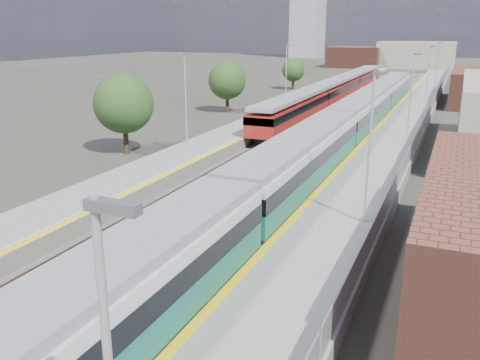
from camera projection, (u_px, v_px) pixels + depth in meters
The scene contains 11 objects.
ground at pixel (348, 132), 52.99m from camera, with size 320.00×320.00×0.00m, color #47443A.
ballast_bed at pixel (332, 126), 56.04m from camera, with size 10.50×155.00×0.06m, color #565451.
tracks at pixel (341, 124), 57.26m from camera, with size 8.96×160.00×0.17m.
platform_right at pixel (403, 127), 53.03m from camera, with size 4.70×155.00×8.52m.
platform_left at pixel (274, 118), 58.47m from camera, with size 4.30×155.00×8.52m.
buildings at pixel (352, 28), 134.78m from camera, with size 72.00×185.50×40.00m.
green_train at pixel (337, 131), 41.29m from camera, with size 3.05×84.91×3.36m.
red_train at pixel (336, 91), 70.07m from camera, with size 2.90×58.84×3.66m.
tree_a at pixel (124, 104), 42.75m from camera, with size 5.06×5.06×6.86m.
tree_b at pixel (227, 81), 64.48m from camera, with size 4.77×4.77×6.46m.
tree_c at pixel (293, 70), 89.49m from camera, with size 3.97×3.97×5.37m.
Camera 1 is at (10.32, -2.40, 10.35)m, focal length 38.00 mm.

